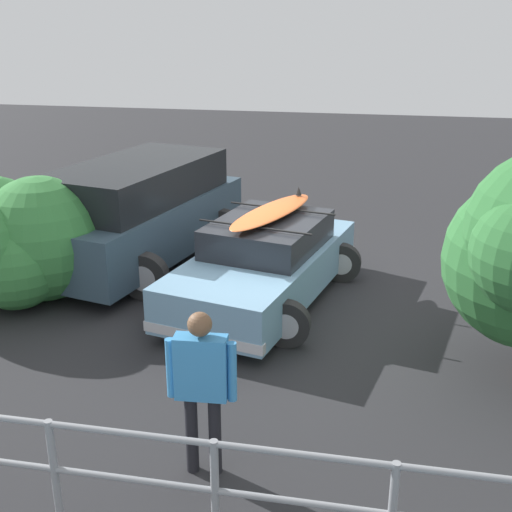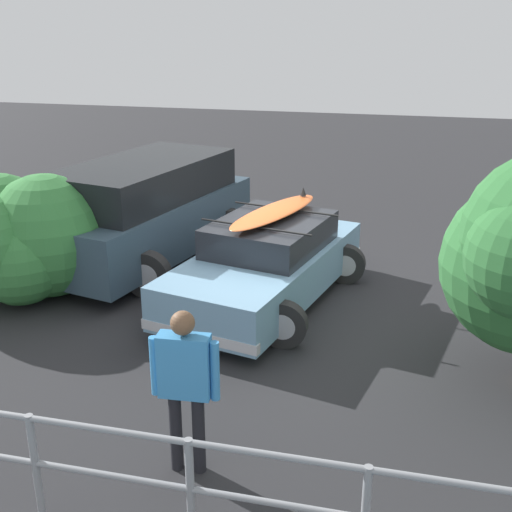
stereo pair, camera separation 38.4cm
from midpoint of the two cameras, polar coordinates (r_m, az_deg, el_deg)
ground_plane at (r=9.98m, az=0.34°, el=-4.13°), size 44.00×44.00×0.02m
sedan_car at (r=9.82m, az=-0.32°, el=-0.59°), size 2.87×4.34×1.55m
suv_car at (r=11.50m, az=-11.23°, el=3.86°), size 3.17×4.80×1.83m
person_bystander at (r=6.00m, az=-6.73°, el=-10.87°), size 0.65×0.23×1.68m
railing_fence at (r=5.87m, az=-19.49°, el=-16.60°), size 8.37×0.17×1.05m
bush_near_right at (r=10.55m, az=-21.63°, el=1.21°), size 2.44×2.55×1.94m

